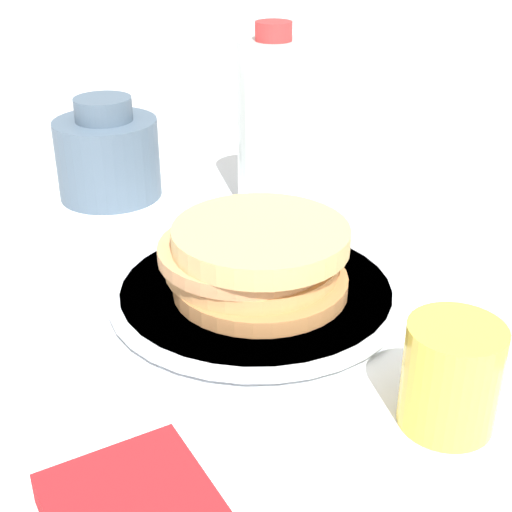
# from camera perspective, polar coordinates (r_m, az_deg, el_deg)

# --- Properties ---
(ground_plane) EXTENTS (4.00, 4.00, 0.00)m
(ground_plane) POSITION_cam_1_polar(r_m,az_deg,el_deg) (0.58, 1.73, -4.03)
(ground_plane) COLOR white
(plate) EXTENTS (0.24, 0.24, 0.01)m
(plate) POSITION_cam_1_polar(r_m,az_deg,el_deg) (0.58, 0.00, -2.87)
(plate) COLOR silver
(plate) RESTS_ON ground_plane
(pancake_stack) EXTENTS (0.15, 0.15, 0.05)m
(pancake_stack) POSITION_cam_1_polar(r_m,az_deg,el_deg) (0.57, -0.04, -0.10)
(pancake_stack) COLOR #BF804A
(pancake_stack) RESTS_ON plate
(juice_glass) EXTENTS (0.06, 0.06, 0.07)m
(juice_glass) POSITION_cam_1_polar(r_m,az_deg,el_deg) (0.46, 15.31, -9.25)
(juice_glass) COLOR yellow
(juice_glass) RESTS_ON ground_plane
(cream_jug) EXTENTS (0.11, 0.11, 0.11)m
(cream_jug) POSITION_cam_1_polar(r_m,az_deg,el_deg) (0.79, -11.77, 7.93)
(cream_jug) COLOR #4C6075
(cream_jug) RESTS_ON ground_plane
(water_bottle_far) EXTENTS (0.07, 0.07, 0.19)m
(water_bottle_far) POSITION_cam_1_polar(r_m,az_deg,el_deg) (0.74, 1.33, 10.52)
(water_bottle_far) COLOR silver
(water_bottle_far) RESTS_ON ground_plane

